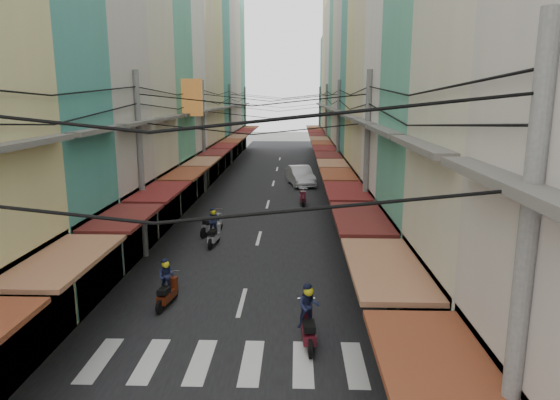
% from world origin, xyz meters
% --- Properties ---
extents(ground, '(160.00, 160.00, 0.00)m').
position_xyz_m(ground, '(0.00, 0.00, 0.00)').
color(ground, slate).
rests_on(ground, ground).
extents(road, '(10.00, 80.00, 0.02)m').
position_xyz_m(road, '(0.00, 20.00, 0.01)').
color(road, black).
rests_on(road, ground).
extents(sidewalk_left, '(3.00, 80.00, 0.06)m').
position_xyz_m(sidewalk_left, '(-6.50, 20.00, 0.03)').
color(sidewalk_left, gray).
rests_on(sidewalk_left, ground).
extents(sidewalk_right, '(3.00, 80.00, 0.06)m').
position_xyz_m(sidewalk_right, '(6.50, 20.00, 0.03)').
color(sidewalk_right, gray).
rests_on(sidewalk_right, ground).
extents(crosswalk, '(7.55, 2.40, 0.01)m').
position_xyz_m(crosswalk, '(-0.00, -6.00, 0.03)').
color(crosswalk, silver).
rests_on(crosswalk, ground).
extents(building_row_left, '(7.80, 67.67, 23.70)m').
position_xyz_m(building_row_left, '(-7.92, 16.56, 9.78)').
color(building_row_left, silver).
rests_on(building_row_left, ground).
extents(building_row_right, '(7.80, 68.98, 22.59)m').
position_xyz_m(building_row_right, '(7.92, 16.45, 9.41)').
color(building_row_right, teal).
rests_on(building_row_right, ground).
extents(utility_poles, '(10.20, 66.13, 8.20)m').
position_xyz_m(utility_poles, '(0.00, 15.01, 6.59)').
color(utility_poles, slate).
rests_on(utility_poles, ground).
extents(white_car, '(5.75, 3.16, 1.92)m').
position_xyz_m(white_car, '(2.22, 21.41, 0.00)').
color(white_car, silver).
rests_on(white_car, ground).
extents(bicycle, '(1.86, 0.86, 1.24)m').
position_xyz_m(bicycle, '(6.49, 0.39, 0.00)').
color(bicycle, black).
rests_on(bicycle, ground).
extents(moving_scooters, '(5.32, 21.02, 1.89)m').
position_xyz_m(moving_scooters, '(-0.43, 2.43, 0.55)').
color(moving_scooters, black).
rests_on(moving_scooters, ground).
extents(parked_scooters, '(12.88, 14.74, 0.91)m').
position_xyz_m(parked_scooters, '(4.17, -3.96, 0.45)').
color(parked_scooters, black).
rests_on(parked_scooters, ground).
extents(pedestrians, '(13.49, 26.20, 2.15)m').
position_xyz_m(pedestrians, '(-4.19, 2.88, 1.01)').
color(pedestrians, '#2B212C').
rests_on(pedestrians, ground).
extents(market_umbrella, '(2.40, 2.40, 2.53)m').
position_xyz_m(market_umbrella, '(5.58, -3.47, 2.23)').
color(market_umbrella, '#B2B2B7').
rests_on(market_umbrella, ground).
extents(traffic_sign, '(0.10, 0.58, 2.66)m').
position_xyz_m(traffic_sign, '(4.78, 0.07, 1.91)').
color(traffic_sign, slate).
rests_on(traffic_sign, ground).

